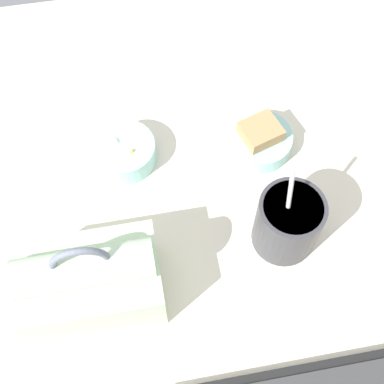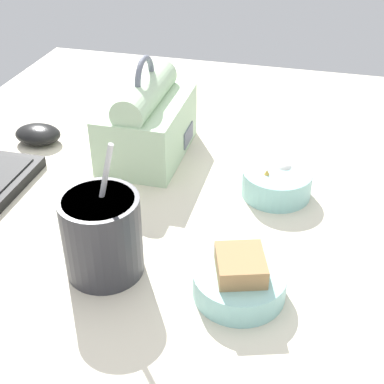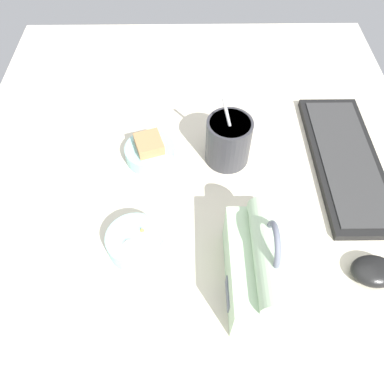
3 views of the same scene
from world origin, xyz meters
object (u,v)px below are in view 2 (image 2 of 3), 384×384
Objects in this scene: soup_cup at (102,234)px; computer_mouse at (38,134)px; bento_bowl_sandwich at (240,280)px; lunch_bag at (147,122)px; bento_bowl_snacks at (276,182)px.

computer_mouse is at bearing 40.55° from soup_cup.
bento_bowl_sandwich is (-0.18, -18.19, -3.64)cm from soup_cup.
soup_cup is (-31.28, -4.30, -0.59)cm from lunch_bag.
lunch_bag reaches higher than computer_mouse.
lunch_bag is at bearing 72.82° from bento_bowl_snacks.
bento_bowl_sandwich is at bearing -90.55° from soup_cup.
bento_bowl_sandwich is 24.05cm from bento_bowl_snacks.
soup_cup is at bearing 89.45° from bento_bowl_sandwich.
lunch_bag is 38.90cm from bento_bowl_sandwich.
bento_bowl_snacks is 46.27cm from computer_mouse.
bento_bowl_sandwich is 1.33× the size of computer_mouse.
lunch_bag reaches higher than bento_bowl_sandwich.
bento_bowl_snacks is (-7.46, -24.14, -4.20)cm from lunch_bag.
bento_bowl_sandwich is at bearing 176.07° from bento_bowl_snacks.
soup_cup is at bearing 140.21° from bento_bowl_snacks.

